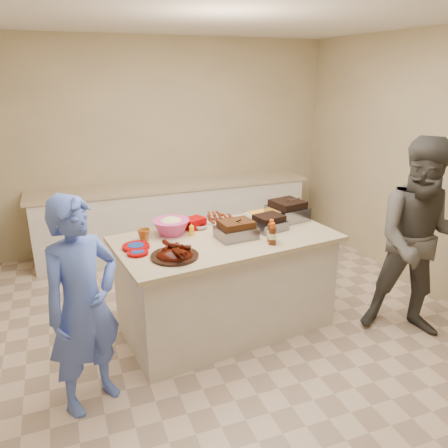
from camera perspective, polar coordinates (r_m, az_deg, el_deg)
name	(u,v)px	position (r m, az deg, el deg)	size (l,w,h in m)	color
room	(238,333)	(4.13, 1.81, -14.02)	(4.50, 5.00, 2.70)	tan
back_counter	(174,216)	(5.84, -6.51, 0.98)	(3.60, 0.64, 0.90)	silver
island	(226,326)	(4.23, 0.25, -13.16)	(1.91, 1.00, 0.90)	silver
rib_platter	(175,257)	(3.43, -6.46, -4.32)	(0.38, 0.38, 0.15)	#3E0B02
pulled_pork_tray	(236,238)	(3.79, 1.58, -1.81)	(0.33, 0.25, 0.10)	#47230F
brisket_tray	(269,230)	(4.01, 5.85, -0.73)	(0.29, 0.24, 0.09)	black
roasting_pan	(287,219)	(4.31, 8.21, 0.62)	(0.33, 0.33, 0.13)	gray
coleslaw_bowl	(172,234)	(3.91, -6.86, -1.30)	(0.32, 0.32, 0.22)	#C53680
sausage_plate	(220,221)	(4.21, -0.48, 0.34)	(0.30, 0.30, 0.05)	silver
mac_cheese_dish	(262,218)	(4.31, 4.96, 0.74)	(0.27, 0.20, 0.07)	#F5AA26
bbq_bottle_a	(271,241)	(3.74, 6.15, -2.27)	(0.07, 0.07, 0.19)	#47210D
bbq_bottle_b	(272,244)	(3.67, 6.29, -2.65)	(0.06, 0.06, 0.19)	#47210D
mustard_bottle	(192,236)	(3.85, -4.24, -1.52)	(0.04, 0.04, 0.11)	yellow
sauce_bowl	(200,229)	(4.02, -3.14, -0.61)	(0.14, 0.04, 0.14)	silver
plate_stack_large	(136,248)	(3.64, -11.42, -3.12)	(0.22, 0.22, 0.03)	#900001
plate_stack_small	(138,254)	(3.52, -11.20, -3.89)	(0.17, 0.17, 0.02)	#900001
plastic_cup	(144,241)	(3.79, -10.36, -2.14)	(0.11, 0.10, 0.11)	#945619
basket_stack	(194,228)	(4.04, -3.92, -0.54)	(0.19, 0.14, 0.10)	#900001
guest_blue	(95,400)	(3.57, -16.54, -21.13)	(0.57, 1.55, 0.37)	#4D6CD8
guest_gray	(408,330)	(4.50, 22.86, -12.66)	(0.87, 1.78, 0.67)	#504E48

